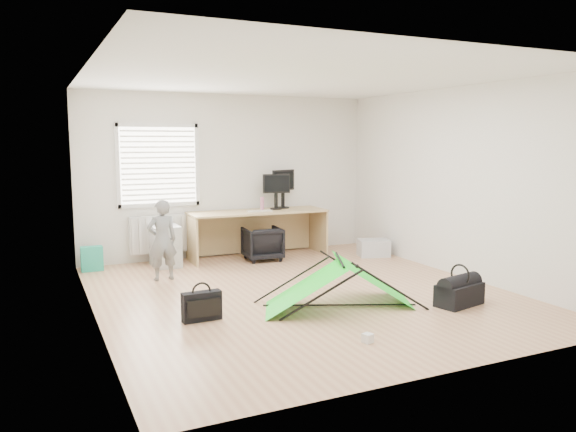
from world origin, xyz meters
name	(u,v)px	position (x,y,z in m)	size (l,w,h in m)	color
ground	(301,293)	(0.00, 0.00, 0.00)	(5.50, 5.50, 0.00)	tan
back_wall	(230,176)	(0.00, 2.75, 1.35)	(5.00, 0.02, 2.70)	silver
window	(158,165)	(-1.20, 2.71, 1.55)	(1.20, 0.06, 1.20)	silver
radiator	(161,234)	(-1.20, 2.67, 0.45)	(1.00, 0.12, 0.60)	silver
desk	(258,234)	(0.34, 2.34, 0.39)	(2.29, 0.73, 0.78)	tan
filing_cabinet	(165,246)	(-1.22, 2.31, 0.32)	(0.41, 0.55, 0.64)	#ADAFB3
monitor_left	(276,196)	(0.70, 2.40, 1.00)	(0.46, 0.10, 0.44)	black
monitor_right	(283,194)	(0.88, 2.51, 1.02)	(0.51, 0.11, 0.48)	black
keyboard	(260,211)	(0.33, 2.23, 0.79)	(0.41, 0.14, 0.02)	beige
thermos	(262,204)	(0.43, 2.36, 0.89)	(0.06, 0.06, 0.23)	#AF627F
office_chair	(262,244)	(0.32, 2.09, 0.27)	(0.58, 0.60, 0.54)	black
person	(162,240)	(-1.45, 1.45, 0.57)	(0.41, 0.27, 1.13)	slate
kite	(340,283)	(0.16, -0.69, 0.28)	(1.80, 0.79, 0.56)	#14DA1D
storage_crate	(374,248)	(2.15, 1.59, 0.14)	(0.50, 0.35, 0.28)	silver
tote_bag	(92,259)	(-2.29, 2.43, 0.19)	(0.31, 0.14, 0.37)	teal
laptop_bag	(202,306)	(-1.46, -0.53, 0.16)	(0.43, 0.13, 0.32)	black
white_box	(368,338)	(-0.19, -1.86, 0.04)	(0.09, 0.09, 0.09)	silver
duffel_bag	(459,294)	(1.47, -1.25, 0.13)	(0.59, 0.30, 0.26)	black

